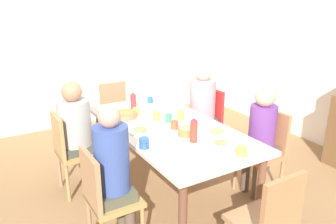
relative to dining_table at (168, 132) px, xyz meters
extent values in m
plane|color=olive|center=(0.00, 0.00, -0.69)|extent=(6.12, 6.12, 0.00)
cube|color=silver|center=(0.00, 2.56, 0.61)|extent=(5.34, 0.12, 2.60)
cube|color=silver|center=(-2.61, 0.00, 0.61)|extent=(0.12, 5.24, 2.60)
cube|color=beige|center=(0.00, 0.00, 0.05)|extent=(2.06, 1.04, 0.04)
cylinder|color=brown|center=(-0.93, -0.42, -0.33)|extent=(0.07, 0.07, 0.72)
cylinder|color=brown|center=(0.93, -0.42, -0.33)|extent=(0.07, 0.07, 0.72)
cylinder|color=brown|center=(-0.93, 0.42, -0.33)|extent=(0.07, 0.07, 0.72)
cylinder|color=brown|center=(0.93, 0.42, -0.33)|extent=(0.07, 0.07, 0.72)
cube|color=tan|center=(-1.33, 0.00, -0.25)|extent=(0.40, 0.40, 0.04)
cylinder|color=tan|center=(-1.50, 0.17, -0.47)|extent=(0.04, 0.04, 0.43)
cylinder|color=#A48756|center=(-1.50, -0.17, -0.47)|extent=(0.04, 0.04, 0.43)
cylinder|color=#A37D49|center=(-1.16, 0.17, -0.47)|extent=(0.04, 0.04, 0.43)
cylinder|color=tan|center=(-1.16, -0.17, -0.47)|extent=(0.04, 0.04, 0.43)
cube|color=#B47855|center=(-1.51, 0.00, -0.01)|extent=(0.04, 0.38, 0.45)
cube|color=#A77D54|center=(1.33, 0.00, -0.25)|extent=(0.40, 0.40, 0.04)
cube|color=#B27649|center=(1.51, 0.00, -0.01)|extent=(0.04, 0.38, 0.45)
cube|color=#B7764D|center=(0.52, 0.82, -0.25)|extent=(0.40, 0.40, 0.04)
cylinder|color=#B08050|center=(0.69, 0.99, -0.47)|extent=(0.04, 0.04, 0.43)
cylinder|color=tan|center=(0.35, 0.99, -0.47)|extent=(0.04, 0.04, 0.43)
cylinder|color=#A47F4D|center=(0.69, 0.65, -0.47)|extent=(0.04, 0.04, 0.43)
cylinder|color=#B17E56|center=(0.35, 0.65, -0.47)|extent=(0.04, 0.04, 0.43)
cube|color=#B67A4E|center=(0.52, 1.00, -0.01)|extent=(0.38, 0.04, 0.45)
cylinder|color=brown|center=(0.60, 0.72, -0.46)|extent=(0.09, 0.09, 0.45)
cylinder|color=brown|center=(0.44, 0.72, -0.46)|extent=(0.09, 0.09, 0.45)
cube|color=brown|center=(0.52, 0.82, -0.19)|extent=(0.30, 0.30, 0.10)
cylinder|color=#6B388C|center=(0.52, 0.82, 0.08)|extent=(0.27, 0.27, 0.44)
sphere|color=tan|center=(0.52, 0.82, 0.39)|extent=(0.21, 0.21, 0.21)
cube|color=#AA894B|center=(0.52, -0.82, -0.25)|extent=(0.40, 0.40, 0.04)
cylinder|color=#B67650|center=(0.35, -0.99, -0.47)|extent=(0.04, 0.04, 0.43)
cylinder|color=#AC8650|center=(0.35, -0.65, -0.47)|extent=(0.04, 0.04, 0.43)
cube|color=tan|center=(0.52, -1.00, -0.01)|extent=(0.38, 0.04, 0.45)
cylinder|color=brown|center=(0.44, -0.72, -0.46)|extent=(0.09, 0.09, 0.45)
cylinder|color=brown|center=(0.60, -0.72, -0.46)|extent=(0.09, 0.09, 0.45)
cube|color=#4F4F3E|center=(0.52, -0.82, -0.19)|extent=(0.30, 0.30, 0.10)
cylinder|color=#3A5199|center=(0.52, -0.82, 0.13)|extent=(0.28, 0.28, 0.54)
sphere|color=tan|center=(0.52, -0.82, 0.48)|extent=(0.17, 0.17, 0.17)
cube|color=#B4242A|center=(-0.52, 0.82, -0.25)|extent=(0.40, 0.40, 0.04)
cylinder|color=red|center=(-0.35, 0.99, -0.47)|extent=(0.04, 0.04, 0.43)
cylinder|color=#B63429|center=(-0.69, 0.99, -0.47)|extent=(0.04, 0.04, 0.43)
cylinder|color=#B5242B|center=(-0.35, 0.65, -0.47)|extent=(0.04, 0.04, 0.43)
cylinder|color=#BB352D|center=(-0.69, 0.65, -0.47)|extent=(0.04, 0.04, 0.43)
cube|color=#AD2929|center=(-0.52, 1.00, -0.01)|extent=(0.38, 0.04, 0.45)
cylinder|color=#3A423B|center=(-0.44, 0.72, -0.46)|extent=(0.09, 0.09, 0.45)
cylinder|color=#473C42|center=(-0.60, 0.72, -0.46)|extent=(0.09, 0.09, 0.45)
cube|color=#3C4949|center=(-0.52, 0.82, -0.19)|extent=(0.30, 0.30, 0.10)
cylinder|color=pink|center=(-0.52, 0.82, 0.11)|extent=(0.33, 0.33, 0.49)
sphere|color=beige|center=(-0.52, 0.82, 0.44)|extent=(0.20, 0.20, 0.20)
cube|color=#B5844A|center=(-0.52, -0.82, -0.25)|extent=(0.40, 0.40, 0.04)
cylinder|color=#A67A59|center=(-0.69, -0.99, -0.47)|extent=(0.04, 0.04, 0.43)
cylinder|color=#AA8751|center=(-0.35, -0.99, -0.47)|extent=(0.04, 0.04, 0.43)
cylinder|color=#AA7549|center=(-0.69, -0.65, -0.47)|extent=(0.04, 0.04, 0.43)
cylinder|color=#B3864E|center=(-0.35, -0.65, -0.47)|extent=(0.04, 0.04, 0.43)
cube|color=tan|center=(-0.52, -1.00, -0.01)|extent=(0.38, 0.04, 0.45)
cylinder|color=#433C46|center=(-0.60, -0.72, -0.46)|extent=(0.09, 0.09, 0.45)
cylinder|color=#413B4B|center=(-0.44, -0.72, -0.46)|extent=(0.09, 0.09, 0.45)
cube|color=#40463D|center=(-0.52, -0.82, -0.19)|extent=(0.30, 0.30, 0.10)
cylinder|color=#9DA0A2|center=(-0.52, -0.82, 0.10)|extent=(0.34, 0.34, 0.48)
sphere|color=#A97A58|center=(-0.52, -0.82, 0.43)|extent=(0.21, 0.21, 0.21)
cylinder|color=silver|center=(0.00, -0.32, 0.08)|extent=(0.25, 0.25, 0.01)
ellipsoid|color=#7CA150|center=(0.00, -0.32, 0.10)|extent=(0.14, 0.14, 0.02)
cylinder|color=silver|center=(0.65, 0.16, 0.08)|extent=(0.20, 0.20, 0.01)
ellipsoid|color=tan|center=(0.65, 0.16, 0.10)|extent=(0.11, 0.11, 0.02)
cylinder|color=white|center=(0.42, 0.31, 0.08)|extent=(0.24, 0.24, 0.01)
ellipsoid|color=tan|center=(0.42, 0.31, 0.10)|extent=(0.13, 0.13, 0.02)
cylinder|color=#A06C4B|center=(-0.44, -0.27, 0.11)|extent=(0.23, 0.23, 0.07)
ellipsoid|color=#B17A39|center=(-0.44, -0.27, 0.14)|extent=(0.19, 0.19, 0.04)
cylinder|color=olive|center=(0.30, 0.02, 0.11)|extent=(0.16, 0.16, 0.07)
ellipsoid|color=#83A95E|center=(0.30, 0.02, 0.15)|extent=(0.13, 0.13, 0.04)
cylinder|color=#EDBE4C|center=(-0.10, 0.22, 0.12)|extent=(0.08, 0.08, 0.10)
torus|color=#DCCB50|center=(-0.05, 0.22, 0.12)|extent=(0.05, 0.01, 0.05)
cylinder|color=#28619D|center=(-0.81, 0.22, 0.11)|extent=(0.07, 0.07, 0.07)
torus|color=#3763A0|center=(-0.77, 0.22, 0.11)|extent=(0.05, 0.01, 0.05)
cylinder|color=#3E8C65|center=(-0.09, 0.06, 0.12)|extent=(0.07, 0.07, 0.09)
torus|color=#4C8866|center=(-0.04, 0.06, 0.12)|extent=(0.05, 0.01, 0.05)
cylinder|color=#EFC24D|center=(0.91, 0.17, 0.12)|extent=(0.08, 0.08, 0.08)
torus|color=#EBC253|center=(0.96, 0.17, 0.12)|extent=(0.05, 0.01, 0.05)
cylinder|color=#E4D04E|center=(-0.49, -0.12, 0.11)|extent=(0.08, 0.08, 0.08)
torus|color=#E2CF4E|center=(-0.44, -0.12, 0.11)|extent=(0.05, 0.01, 0.05)
cylinder|color=#CB5633|center=(0.10, 0.01, 0.12)|extent=(0.08, 0.08, 0.09)
torus|color=#D44644|center=(0.15, 0.01, 0.12)|extent=(0.05, 0.01, 0.05)
cylinder|color=#325EA7|center=(0.36, -0.46, 0.12)|extent=(0.09, 0.09, 0.10)
torus|color=#2A5697|center=(0.42, -0.46, 0.12)|extent=(0.05, 0.01, 0.05)
cylinder|color=#E3C655|center=(-0.21, -0.02, 0.12)|extent=(0.08, 0.08, 0.09)
torus|color=#E7BF53|center=(-0.15, -0.02, 0.12)|extent=(0.05, 0.01, 0.05)
cylinder|color=red|center=(0.47, -0.01, 0.18)|extent=(0.07, 0.07, 0.20)
cone|color=red|center=(0.47, -0.01, 0.29)|extent=(0.06, 0.06, 0.03)
cylinder|color=silver|center=(0.47, -0.01, 0.31)|extent=(0.03, 0.03, 0.01)
cylinder|color=red|center=(-0.67, -0.08, 0.17)|extent=(0.07, 0.07, 0.18)
cone|color=red|center=(-0.67, -0.08, 0.27)|extent=(0.06, 0.06, 0.03)
cylinder|color=white|center=(-0.67, -0.08, 0.29)|extent=(0.03, 0.03, 0.01)
camera|label=1|loc=(2.78, -1.65, 1.32)|focal=35.94mm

